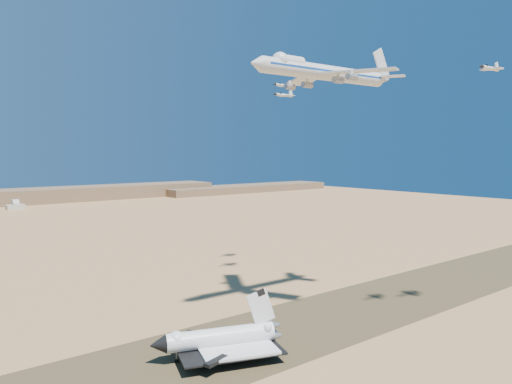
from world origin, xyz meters
TOP-DOWN VIEW (x-y plane):
  - ground at (0.00, 0.00)m, footprint 1200.00×1200.00m
  - runway at (0.00, 0.00)m, footprint 600.00×50.00m
  - ridgeline at (65.32, 527.31)m, footprint 960.00×90.00m
  - shuttle at (-11.99, -4.16)m, footprint 43.15×35.06m
  - carrier_747 at (42.11, 3.97)m, footprint 74.97×58.20m
  - crew_a at (-4.27, -8.15)m, footprint 0.61×0.77m
  - crew_b at (-2.51, -12.10)m, footprint 0.54×0.93m
  - crew_c at (-3.81, -12.34)m, footprint 1.19×1.09m
  - chase_jet_a at (79.18, -43.36)m, footprint 14.23×7.49m
  - chase_jet_c at (65.51, 51.67)m, footprint 14.46×7.84m
  - chase_jet_d at (80.81, 69.25)m, footprint 14.51×7.81m

SIDE VIEW (x-z plane):
  - ground at x=0.00m, z-range 0.00..0.00m
  - runway at x=0.00m, z-range 0.00..0.06m
  - crew_c at x=-3.81m, z-range 0.06..1.89m
  - crew_a at x=-4.27m, z-range 0.06..1.89m
  - crew_b at x=-2.51m, z-range 0.06..1.97m
  - shuttle at x=-11.99m, z-range -4.85..16.14m
  - ridgeline at x=65.32m, z-range -1.37..16.63m
  - chase_jet_c at x=65.51m, z-range 91.41..95.01m
  - chase_jet_a at x=79.18m, z-range 93.72..97.27m
  - carrier_747 at x=42.11m, z-range 86.80..105.50m
  - chase_jet_d at x=80.81m, z-range 99.22..102.83m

